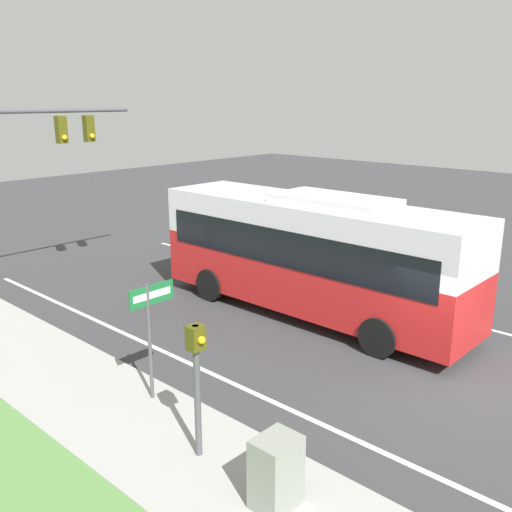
# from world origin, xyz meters

# --- Properties ---
(ground_plane) EXTENTS (80.00, 80.00, 0.00)m
(ground_plane) POSITION_xyz_m (0.00, 0.00, 0.00)
(ground_plane) COLOR #38383A
(sidewalk) EXTENTS (2.80, 80.00, 0.12)m
(sidewalk) POSITION_xyz_m (-6.20, 0.00, 0.06)
(sidewalk) COLOR #9E9E99
(sidewalk) RESTS_ON ground_plane
(lane_divider_near) EXTENTS (0.14, 30.00, 0.01)m
(lane_divider_near) POSITION_xyz_m (-3.60, 0.00, 0.00)
(lane_divider_near) COLOR silver
(lane_divider_near) RESTS_ON ground_plane
(lane_divider_far) EXTENTS (0.14, 30.00, 0.01)m
(lane_divider_far) POSITION_xyz_m (3.60, 0.00, 0.00)
(lane_divider_far) COLOR silver
(lane_divider_far) RESTS_ON ground_plane
(bus) EXTENTS (2.72, 10.02, 3.70)m
(bus) POSITION_xyz_m (1.14, 4.69, 2.01)
(bus) COLOR red
(bus) RESTS_ON ground_plane
(signal_gantry) EXTENTS (5.81, 0.41, 6.19)m
(signal_gantry) POSITION_xyz_m (-3.29, 12.92, 4.41)
(signal_gantry) COLOR #4C4C51
(signal_gantry) RESTS_ON ground_plane
(pedestrian_signal) EXTENTS (0.28, 0.34, 2.62)m
(pedestrian_signal) POSITION_xyz_m (-6.06, 1.71, 1.81)
(pedestrian_signal) COLOR #4C4C51
(pedestrian_signal) RESTS_ON ground_plane
(street_sign) EXTENTS (1.11, 0.08, 2.69)m
(street_sign) POSITION_xyz_m (-5.32, 3.98, 1.86)
(street_sign) COLOR #4C4C51
(street_sign) RESTS_ON ground_plane
(utility_cabinet) EXTENTS (0.73, 0.58, 1.19)m
(utility_cabinet) POSITION_xyz_m (-6.13, -0.18, 0.72)
(utility_cabinet) COLOR gray
(utility_cabinet) RESTS_ON sidewalk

